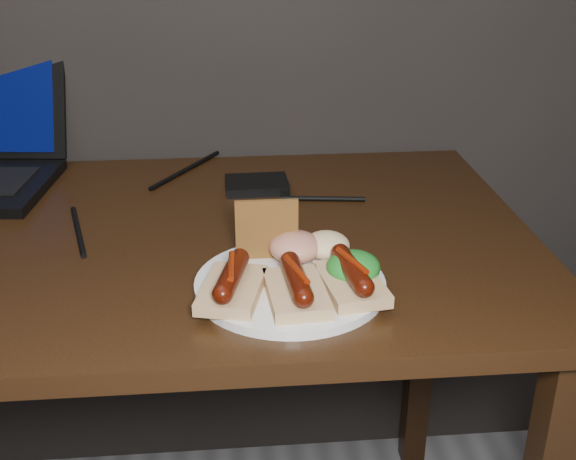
{
  "coord_description": "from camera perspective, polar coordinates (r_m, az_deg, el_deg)",
  "views": [
    {
      "loc": [
        0.24,
        0.38,
        1.21
      ],
      "look_at": [
        0.32,
        1.23,
        0.82
      ],
      "focal_mm": 45.0,
      "sensor_mm": 36.0,
      "label": 1
    }
  ],
  "objects": [
    {
      "name": "salsa_mound",
      "position": [
        0.98,
        0.58,
        -1.34
      ],
      "size": [
        0.07,
        0.07,
        0.04
      ],
      "primitive_type": "ellipsoid",
      "color": "#A81018",
      "rests_on": "plate"
    },
    {
      "name": "coleslaw_mound",
      "position": [
        0.99,
        3.06,
        -1.21
      ],
      "size": [
        0.06,
        0.06,
        0.04
      ],
      "primitive_type": "ellipsoid",
      "color": "#EDE9CD",
      "rests_on": "plate"
    },
    {
      "name": "hard_drive",
      "position": [
        1.26,
        -2.48,
        3.59
      ],
      "size": [
        0.11,
        0.08,
        0.02
      ],
      "primitive_type": "cube",
      "rotation": [
        0.0,
        0.0,
        0.03
      ],
      "color": "black",
      "rests_on": "desk"
    },
    {
      "name": "desk_cables",
      "position": [
        1.25,
        -16.22,
        2.26
      ],
      "size": [
        1.0,
        0.44,
        0.01
      ],
      "color": "black",
      "rests_on": "desk"
    },
    {
      "name": "bread_sausage_right",
      "position": [
        0.91,
        5.03,
        -3.77
      ],
      "size": [
        0.09,
        0.12,
        0.04
      ],
      "color": "#E3B585",
      "rests_on": "plate"
    },
    {
      "name": "desk",
      "position": [
        1.17,
        -16.38,
        -4.51
      ],
      "size": [
        1.4,
        0.7,
        0.75
      ],
      "color": "black",
      "rests_on": "ground"
    },
    {
      "name": "bread_sausage_left",
      "position": [
        0.9,
        -4.46,
        -4.23
      ],
      "size": [
        0.1,
        0.13,
        0.04
      ],
      "color": "#E3B585",
      "rests_on": "plate"
    },
    {
      "name": "crispbread",
      "position": [
        0.98,
        -1.69,
        0.05
      ],
      "size": [
        0.08,
        0.01,
        0.08
      ],
      "primitive_type": "cube",
      "color": "brown",
      "rests_on": "plate"
    },
    {
      "name": "plate",
      "position": [
        0.94,
        0.16,
        -4.32
      ],
      "size": [
        0.25,
        0.25,
        0.01
      ],
      "primitive_type": "cylinder",
      "rotation": [
        0.0,
        0.0,
        0.01
      ],
      "color": "white",
      "rests_on": "desk"
    },
    {
      "name": "bread_sausage_center",
      "position": [
        0.89,
        0.67,
        -4.51
      ],
      "size": [
        0.08,
        0.12,
        0.04
      ],
      "color": "#E3B585",
      "rests_on": "plate"
    },
    {
      "name": "salad_greens",
      "position": [
        0.93,
        5.19,
        -2.93
      ],
      "size": [
        0.07,
        0.07,
        0.04
      ],
      "primitive_type": "ellipsoid",
      "color": "#125B19",
      "rests_on": "plate"
    }
  ]
}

